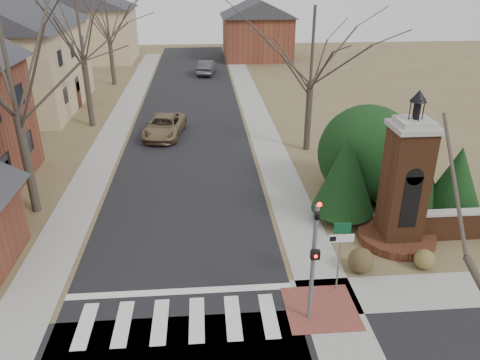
{
  "coord_description": "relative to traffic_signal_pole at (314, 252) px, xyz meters",
  "views": [
    {
      "loc": [
        1.03,
        -11.33,
        10.63
      ],
      "look_at": [
        2.46,
        6.0,
        2.62
      ],
      "focal_mm": 35.0,
      "sensor_mm": 36.0,
      "label": 1
    }
  ],
  "objects": [
    {
      "name": "ground",
      "position": [
        -4.3,
        -0.57,
        -2.59
      ],
      "size": [
        120.0,
        120.0,
        0.0
      ],
      "primitive_type": "plane",
      "color": "brown",
      "rests_on": "ground"
    },
    {
      "name": "main_street",
      "position": [
        -4.3,
        21.43,
        -2.58
      ],
      "size": [
        8.0,
        70.0,
        0.01
      ],
      "primitive_type": "cube",
      "color": "black",
      "rests_on": "ground"
    },
    {
      "name": "crosswalk_zone",
      "position": [
        -4.3,
        0.23,
        -2.58
      ],
      "size": [
        8.0,
        2.2,
        0.02
      ],
      "primitive_type": "cube",
      "color": "silver",
      "rests_on": "ground"
    },
    {
      "name": "stop_bar",
      "position": [
        -4.3,
        1.73,
        -2.58
      ],
      "size": [
        8.0,
        0.35,
        0.02
      ],
      "primitive_type": "cube",
      "color": "silver",
      "rests_on": "ground"
    },
    {
      "name": "sidewalk_right_main",
      "position": [
        0.9,
        21.43,
        -2.58
      ],
      "size": [
        2.0,
        60.0,
        0.02
      ],
      "primitive_type": "cube",
      "color": "gray",
      "rests_on": "ground"
    },
    {
      "name": "sidewalk_left",
      "position": [
        -9.5,
        21.43,
        -2.58
      ],
      "size": [
        2.0,
        60.0,
        0.02
      ],
      "primitive_type": "cube",
      "color": "gray",
      "rests_on": "ground"
    },
    {
      "name": "curb_apron",
      "position": [
        0.5,
        0.43,
        -2.57
      ],
      "size": [
        2.4,
        2.4,
        0.02
      ],
      "primitive_type": "cube",
      "color": "brown",
      "rests_on": "ground"
    },
    {
      "name": "traffic_signal_pole",
      "position": [
        0.0,
        0.0,
        0.0
      ],
      "size": [
        0.28,
        0.41,
        4.5
      ],
      "color": "slate",
      "rests_on": "ground"
    },
    {
      "name": "sign_post",
      "position": [
        1.29,
        1.41,
        -0.64
      ],
      "size": [
        0.9,
        0.07,
        2.75
      ],
      "color": "slate",
      "rests_on": "ground"
    },
    {
      "name": "brick_gate_monument",
      "position": [
        4.7,
        4.42,
        -0.42
      ],
      "size": [
        3.2,
        3.2,
        6.47
      ],
      "color": "brown",
      "rests_on": "ground"
    },
    {
      "name": "house_stucco_left",
      "position": [
        -17.8,
        26.42,
        2.01
      ],
      "size": [
        9.8,
        12.8,
        9.28
      ],
      "color": "#D0BC8A",
      "rests_on": "ground"
    },
    {
      "name": "house_distant_left",
      "position": [
        -16.31,
        47.42,
        1.66
      ],
      "size": [
        10.8,
        8.8,
        8.53
      ],
      "color": "#D0BC8A",
      "rests_on": "ground"
    },
    {
      "name": "house_distant_right",
      "position": [
        3.69,
        47.42,
        1.06
      ],
      "size": [
        8.8,
        8.8,
        7.3
      ],
      "color": "brown",
      "rests_on": "ground"
    },
    {
      "name": "evergreen_near",
      "position": [
        2.9,
        6.43,
        -0.29
      ],
      "size": [
        2.8,
        2.8,
        4.1
      ],
      "color": "#473D33",
      "rests_on": "ground"
    },
    {
      "name": "evergreen_mid",
      "position": [
        6.2,
        7.63,
        0.01
      ],
      "size": [
        3.4,
        3.4,
        4.7
      ],
      "color": "#473D33",
      "rests_on": "ground"
    },
    {
      "name": "evergreen_far",
      "position": [
        8.2,
        6.63,
        -0.69
      ],
      "size": [
        2.4,
        2.4,
        3.3
      ],
      "color": "#473D33",
      "rests_on": "ground"
    },
    {
      "name": "evergreen_mass",
      "position": [
        4.7,
        8.93,
        -0.19
      ],
      "size": [
        4.8,
        4.8,
        4.8
      ],
      "primitive_type": "sphere",
      "color": "black",
      "rests_on": "ground"
    },
    {
      "name": "bare_tree_0",
      "position": [
        -11.3,
        8.43,
        5.11
      ],
      "size": [
        8.05,
        8.05,
        11.15
      ],
      "color": "#473D33",
      "rests_on": "ground"
    },
    {
      "name": "bare_tree_1",
      "position": [
        -11.3,
        21.43,
        5.44
      ],
      "size": [
        8.4,
        8.4,
        11.64
      ],
      "color": "#473D33",
      "rests_on": "ground"
    },
    {
      "name": "bare_tree_2",
      "position": [
        -11.8,
        34.43,
        4.44
      ],
      "size": [
        7.35,
        7.35,
        10.19
      ],
      "color": "#473D33",
      "rests_on": "ground"
    },
    {
      "name": "bare_tree_3",
      "position": [
        3.2,
        15.43,
        4.1
      ],
      "size": [
        7.0,
        7.0,
        9.7
      ],
      "color": "#473D33",
      "rests_on": "ground"
    },
    {
      "name": "pickup_truck",
      "position": [
        -5.9,
        18.69,
        -1.9
      ],
      "size": [
        2.99,
        5.25,
        1.38
      ],
      "primitive_type": "imported",
      "rotation": [
        0.0,
        0.0,
        -0.15
      ],
      "color": "olive",
      "rests_on": "ground"
    },
    {
      "name": "distant_car",
      "position": [
        -2.7,
        38.33,
        -1.85
      ],
      "size": [
        2.25,
        4.64,
        1.47
      ],
      "primitive_type": "imported",
      "rotation": [
        0.0,
        0.0,
        2.98
      ],
      "color": "#393B42",
      "rests_on": "ground"
    },
    {
      "name": "dry_shrub_left",
      "position": [
        2.5,
        2.43,
        -2.1
      ],
      "size": [
        0.97,
        0.97,
        0.97
      ],
      "primitive_type": "sphere",
      "color": "#4F4024",
      "rests_on": "ground"
    },
    {
      "name": "dry_shrub_right",
      "position": [
        5.0,
        2.43,
        -2.2
      ],
      "size": [
        0.78,
        0.78,
        0.78
      ],
      "primitive_type": "sphere",
      "color": "brown",
      "rests_on": "ground"
    }
  ]
}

